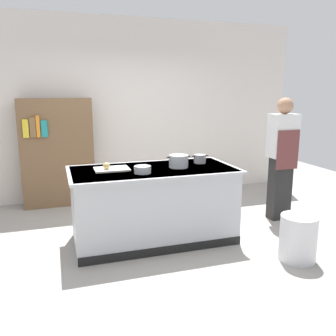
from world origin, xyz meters
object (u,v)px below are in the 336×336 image
stock_pot (179,161)px  person_chef (282,156)px  bookshelf (58,153)px  mixing_bowl (143,170)px  onion (106,166)px  trash_bin (298,238)px  sauce_pan (200,159)px

stock_pot → person_chef: (1.61, 0.21, -0.06)m
stock_pot → bookshelf: size_ratio=0.17×
stock_pot → mixing_bowl: size_ratio=1.57×
onion → person_chef: size_ratio=0.05×
stock_pot → bookshelf: (-1.38, 1.82, -0.12)m
stock_pot → trash_bin: bearing=-43.8°
sauce_pan → mixing_bowl: bearing=-158.1°
onion → sauce_pan: 1.21m
sauce_pan → person_chef: person_chef is taller
sauce_pan → person_chef: bearing=1.9°
bookshelf → mixing_bowl: bearing=-66.0°
sauce_pan → trash_bin: 1.51m
sauce_pan → trash_bin: size_ratio=0.44×
onion → bookshelf: bearing=106.5°
stock_pot → person_chef: 1.62m
stock_pot → mixing_bowl: 0.52m
sauce_pan → person_chef: (1.26, 0.04, -0.04)m
onion → trash_bin: onion is taller
trash_bin → person_chef: bearing=63.8°
person_chef → bookshelf: person_chef is taller
onion → stock_pot: (0.86, -0.07, 0.02)m
mixing_bowl → trash_bin: bearing=-28.1°
trash_bin → onion: bearing=150.9°
mixing_bowl → sauce_pan: bearing=21.9°
person_chef → bookshelf: bearing=45.4°
onion → sauce_pan: size_ratio=0.37×
person_chef → bookshelf: (-2.99, 1.62, -0.06)m
onion → sauce_pan: (1.21, 0.10, -0.01)m
sauce_pan → person_chef: 1.26m
onion → stock_pot: bearing=-4.4°
sauce_pan → trash_bin: bearing=-59.5°
mixing_bowl → trash_bin: (1.51, -0.81, -0.69)m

